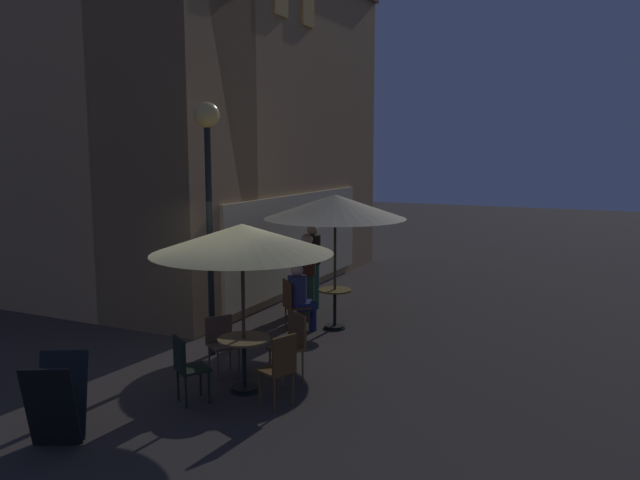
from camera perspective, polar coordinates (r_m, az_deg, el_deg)
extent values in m
plane|color=#352F2A|center=(9.56, -10.33, -12.19)|extent=(60.00, 60.00, 0.00)
cube|color=tan|center=(15.18, -5.14, 11.53)|extent=(8.75, 2.23, 8.38)
cube|color=tan|center=(14.21, -21.21, 11.24)|extent=(2.23, 7.34, 8.38)
cube|color=#E8B54E|center=(15.00, -1.12, 20.50)|extent=(0.55, 0.06, 0.95)
cube|color=beige|center=(14.36, -1.91, -0.02)|extent=(6.12, 0.08, 2.10)
cylinder|color=black|center=(10.15, -9.90, -0.15)|extent=(0.10, 0.10, 3.71)
sphere|color=#FDCF67|center=(10.06, -10.19, 11.06)|extent=(0.40, 0.40, 0.40)
cube|color=black|center=(8.04, -22.23, -12.83)|extent=(0.53, 0.63, 0.99)
cube|color=black|center=(7.73, -23.14, -13.75)|extent=(0.53, 0.63, 0.99)
cylinder|color=black|center=(11.87, 1.34, -7.90)|extent=(0.40, 0.40, 0.03)
cylinder|color=black|center=(11.78, 1.35, -6.31)|extent=(0.06, 0.06, 0.71)
cylinder|color=brown|center=(11.69, 1.35, -4.55)|extent=(0.61, 0.61, 0.03)
cylinder|color=black|center=(9.03, -6.80, -13.28)|extent=(0.40, 0.40, 0.03)
cylinder|color=black|center=(8.90, -6.84, -11.20)|extent=(0.06, 0.06, 0.73)
cylinder|color=olive|center=(8.79, -6.89, -8.87)|extent=(0.72, 0.72, 0.03)
cylinder|color=black|center=(11.87, 1.34, -7.83)|extent=(0.36, 0.36, 0.06)
cylinder|color=#47361F|center=(11.59, 1.36, -2.16)|extent=(0.05, 0.05, 2.45)
cone|color=tan|center=(11.45, 1.38, 3.05)|extent=(2.59, 2.59, 0.44)
cylinder|color=black|center=(9.02, -6.81, -13.19)|extent=(0.36, 0.36, 0.06)
cylinder|color=#483525|center=(8.68, -6.93, -6.35)|extent=(0.05, 0.05, 2.28)
cone|color=tan|center=(8.48, -7.05, 0.12)|extent=(2.46, 2.46, 0.40)
cylinder|color=#56351D|center=(11.78, -1.54, -6.95)|extent=(0.03, 0.03, 0.46)
cylinder|color=#56351D|center=(11.47, -1.01, -7.36)|extent=(0.03, 0.03, 0.46)
cylinder|color=#56351D|center=(11.68, -3.11, -7.09)|extent=(0.03, 0.03, 0.46)
cylinder|color=#56351D|center=(11.37, -2.62, -7.51)|extent=(0.03, 0.03, 0.46)
cube|color=#56351D|center=(11.51, -2.08, -6.03)|extent=(0.59, 0.59, 0.04)
cube|color=#56351D|center=(11.39, -2.99, -4.86)|extent=(0.32, 0.33, 0.48)
cylinder|color=brown|center=(8.46, -5.47, -13.20)|extent=(0.03, 0.03, 0.46)
cylinder|color=brown|center=(8.64, -3.83, -12.72)|extent=(0.03, 0.03, 0.46)
cylinder|color=brown|center=(8.24, -4.13, -13.79)|extent=(0.03, 0.03, 0.46)
cylinder|color=brown|center=(8.42, -2.48, -13.27)|extent=(0.03, 0.03, 0.46)
cube|color=brown|center=(8.35, -4.00, -11.67)|extent=(0.49, 0.49, 0.04)
cube|color=brown|center=(8.15, -3.24, -10.28)|extent=(0.37, 0.18, 0.48)
cylinder|color=brown|center=(9.06, -3.40, -11.71)|extent=(0.03, 0.03, 0.46)
cylinder|color=brown|center=(9.33, -4.53, -11.11)|extent=(0.03, 0.03, 0.46)
cylinder|color=brown|center=(9.23, -1.58, -11.30)|extent=(0.03, 0.03, 0.46)
cylinder|color=brown|center=(9.50, -2.75, -10.74)|extent=(0.03, 0.03, 0.46)
cube|color=brown|center=(9.20, -3.08, -9.77)|extent=(0.58, 0.58, 0.04)
cube|color=brown|center=(9.22, -2.07, -8.05)|extent=(0.24, 0.39, 0.48)
cylinder|color=brown|center=(9.50, -7.32, -10.87)|extent=(0.03, 0.03, 0.44)
cylinder|color=brown|center=(9.38, -9.21, -11.17)|extent=(0.03, 0.03, 0.44)
cylinder|color=brown|center=(9.79, -8.12, -10.30)|extent=(0.03, 0.03, 0.44)
cylinder|color=brown|center=(9.67, -9.96, -10.58)|extent=(0.03, 0.03, 0.44)
cube|color=brown|center=(9.51, -8.68, -9.38)|extent=(0.58, 0.58, 0.04)
cube|color=brown|center=(9.61, -9.15, -7.90)|extent=(0.37, 0.26, 0.38)
cylinder|color=black|center=(8.89, -10.74, -12.32)|extent=(0.03, 0.03, 0.44)
cylinder|color=black|center=(8.61, -9.98, -12.98)|extent=(0.03, 0.03, 0.44)
cylinder|color=black|center=(8.79, -12.70, -12.61)|extent=(0.03, 0.03, 0.44)
cylinder|color=black|center=(8.51, -12.01, -13.30)|extent=(0.03, 0.03, 0.44)
cube|color=black|center=(8.62, -11.40, -11.34)|extent=(0.54, 0.54, 0.04)
cube|color=black|center=(8.49, -12.58, -10.03)|extent=(0.25, 0.35, 0.43)
cube|color=navy|center=(11.55, -1.41, -5.92)|extent=(0.50, 0.50, 0.14)
cylinder|color=navy|center=(11.66, -0.66, -7.02)|extent=(0.14, 0.14, 0.49)
cylinder|color=navy|center=(11.44, -2.08, -4.62)|extent=(0.35, 0.35, 0.56)
sphere|color=tan|center=(11.36, -2.09, -2.74)|extent=(0.23, 0.23, 0.23)
cylinder|color=#29402A|center=(12.40, -1.19, -5.17)|extent=(0.29, 0.29, 0.88)
cylinder|color=#472216|center=(12.25, -1.20, -1.81)|extent=(0.34, 0.34, 0.59)
sphere|color=beige|center=(12.19, -1.20, 0.04)|extent=(0.23, 0.23, 0.23)
cylinder|color=#234C37|center=(13.22, -0.68, -4.17)|extent=(0.29, 0.29, 0.95)
cylinder|color=black|center=(13.07, -0.69, -0.84)|extent=(0.34, 0.34, 0.61)
sphere|color=tan|center=(13.01, -0.69, 0.91)|extent=(0.22, 0.22, 0.22)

